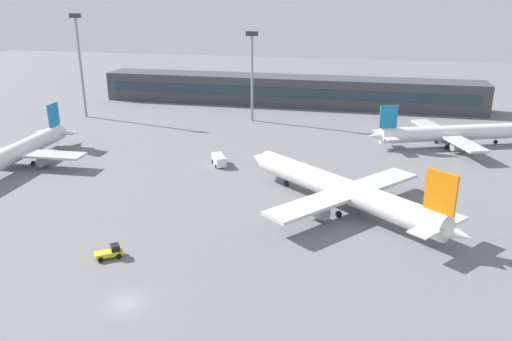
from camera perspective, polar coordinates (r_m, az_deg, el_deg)
The scene contains 9 objects.
ground_plane at distance 94.86m, azimuth -3.72°, elevation -1.43°, with size 400.00×400.00×0.00m, color slate.
terminal_building at distance 163.10m, azimuth 3.60°, elevation 9.02°, with size 119.77×12.13×9.00m.
airplane_near at distance 83.55m, azimuth 9.50°, elevation -2.07°, with size 37.83×31.89×11.30m.
airplane_mid at distance 113.08m, azimuth -25.72°, elevation 1.73°, with size 28.56×40.95×10.11m.
airplane_far at distance 125.72m, azimuth 21.24°, elevation 3.96°, with size 38.89×27.89×10.05m.
baggage_tug_yellow at distance 71.27m, azimuth -16.14°, elevation -8.86°, with size 3.79×3.34×1.75m.
service_van_white at distance 104.66m, azimuth -4.21°, elevation 1.21°, with size 4.32×5.51×2.08m.
floodlight_tower_west at distance 152.29m, azimuth -19.30°, elevation 11.80°, with size 3.20×0.80×28.69m.
floodlight_tower_east at distance 139.72m, azimuth -0.45°, elevation 11.32°, with size 3.20×0.80×24.27m.
Camera 1 is at (25.62, -44.97, 33.51)m, focal length 35.35 mm.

